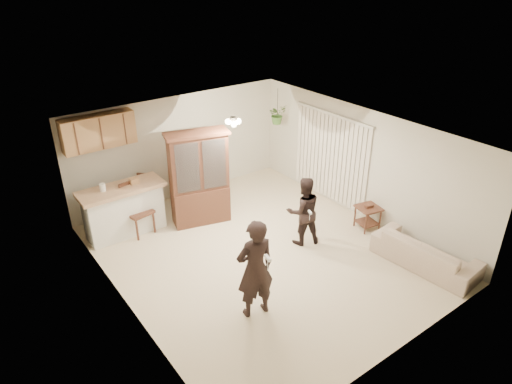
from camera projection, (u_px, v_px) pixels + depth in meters
floor at (261, 253)px, 9.15m from camera, size 6.50×6.50×0.00m
ceiling at (262, 136)px, 8.01m from camera, size 5.50×6.50×0.02m
wall_back at (180, 147)px, 10.90m from camera, size 5.50×0.02×2.50m
wall_front at (404, 287)px, 6.25m from camera, size 5.50×0.02×2.50m
wall_left at (121, 247)px, 7.12m from camera, size 0.02×6.50×2.50m
wall_right at (361, 164)px, 10.04m from camera, size 0.02×6.50×2.50m
breakfast_bar at (124, 212)px, 9.62m from camera, size 1.60×0.55×1.00m
bar_top at (121, 189)px, 9.37m from camera, size 1.75×0.70×0.08m
upper_cabinets at (98, 132)px, 9.38m from camera, size 1.50×0.34×0.70m
vertical_blinds at (330, 158)px, 10.73m from camera, size 0.06×2.30×2.10m
ceiling_fixture at (233, 121)px, 9.02m from camera, size 0.36×0.36×0.20m
hanging_plant at (277, 114)px, 11.24m from camera, size 0.43×0.37×0.48m
plant_cord at (278, 101)px, 11.09m from camera, size 0.01×0.01×0.65m
sofa at (426, 249)px, 8.63m from camera, size 0.89×1.93×0.73m
adult at (255, 268)px, 7.22m from camera, size 0.72×0.53×1.80m
child at (303, 214)px, 9.22m from camera, size 0.80×0.72×1.35m
china_hutch at (199, 179)px, 9.83m from camera, size 1.42×0.84×2.10m
side_table at (367, 217)px, 9.89m from camera, size 0.56×0.56×0.58m
chair_bar at (139, 219)px, 9.70m from camera, size 0.60×0.60×1.16m
chair_hutch_left at (145, 203)px, 10.46m from camera, size 0.59×0.59×0.95m
chair_hutch_right at (190, 186)px, 11.09m from camera, size 0.59×0.59×1.19m
controller_adult at (268, 258)px, 6.69m from camera, size 0.07×0.16×0.05m
controller_child at (310, 212)px, 8.82m from camera, size 0.08×0.13×0.04m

